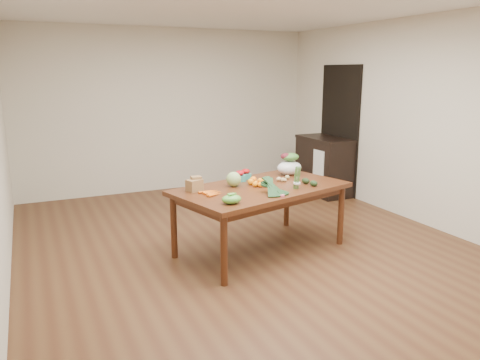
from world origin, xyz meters
name	(u,v)px	position (x,y,z in m)	size (l,w,h in m)	color
floor	(244,244)	(0.00, 0.00, 0.00)	(6.00, 6.00, 0.00)	#54351D
ceiling	(245,2)	(0.00, 0.00, 2.70)	(5.00, 6.00, 0.02)	white
room_walls	(245,130)	(0.00, 0.00, 1.35)	(5.02, 6.02, 2.70)	beige
dining_table	(261,219)	(0.08, -0.24, 0.38)	(1.89, 1.05, 0.75)	#522413
doorway_dark	(339,130)	(2.48, 1.60, 1.05)	(0.02, 1.00, 2.10)	black
cabinet	(324,166)	(2.22, 1.62, 0.47)	(0.52, 1.02, 0.94)	black
dish_towel	(318,164)	(1.96, 1.40, 0.55)	(0.02, 0.28, 0.45)	white
paper_bag	(194,184)	(-0.65, -0.12, 0.83)	(0.21, 0.18, 0.15)	brown
cabbage	(234,179)	(-0.19, -0.11, 0.83)	(0.17, 0.17, 0.17)	#A6C873
strawberry_basket_a	(240,177)	(-0.02, 0.09, 0.80)	(0.11, 0.11, 0.10)	red
strawberry_basket_b	(246,175)	(0.09, 0.17, 0.80)	(0.10, 0.10, 0.10)	red
orange_a	(251,182)	(0.02, -0.13, 0.79)	(0.07, 0.07, 0.07)	orange
orange_b	(253,180)	(0.08, -0.06, 0.79)	(0.08, 0.08, 0.08)	orange
orange_c	(265,181)	(0.18, -0.17, 0.79)	(0.07, 0.07, 0.07)	#E9510E
mandarin_cluster	(260,182)	(0.09, -0.22, 0.80)	(0.18, 0.18, 0.09)	orange
carrots	(212,192)	(-0.52, -0.31, 0.76)	(0.22, 0.22, 0.03)	orange
snap_pea_bag	(232,199)	(-0.49, -0.73, 0.79)	(0.20, 0.15, 0.09)	#56B23C
kale_bunch	(275,187)	(0.06, -0.62, 0.83)	(0.32, 0.40, 0.16)	black
asparagus_bundle	(297,178)	(0.39, -0.50, 0.88)	(0.08, 0.08, 0.25)	#4D873E
potato_a	(283,180)	(0.42, -0.14, 0.77)	(0.06, 0.05, 0.05)	tan
potato_b	(285,180)	(0.44, -0.15, 0.77)	(0.05, 0.04, 0.04)	#D3B37A
potato_c	(287,177)	(0.54, -0.04, 0.77)	(0.06, 0.05, 0.05)	tan
potato_d	(279,179)	(0.39, -0.10, 0.78)	(0.06, 0.05, 0.05)	tan
potato_e	(298,179)	(0.61, -0.15, 0.77)	(0.05, 0.05, 0.04)	tan
avocado_a	(314,183)	(0.62, -0.48, 0.78)	(0.07, 0.10, 0.07)	black
avocado_b	(306,181)	(0.60, -0.34, 0.78)	(0.07, 0.10, 0.07)	black
salad_bag	(289,165)	(0.68, 0.15, 0.87)	(0.31, 0.24, 0.24)	white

